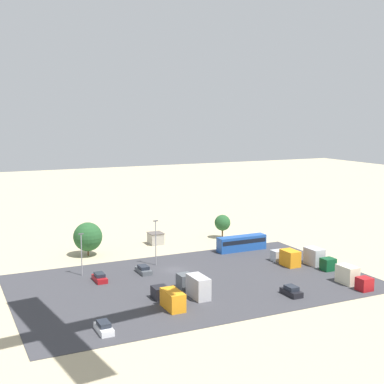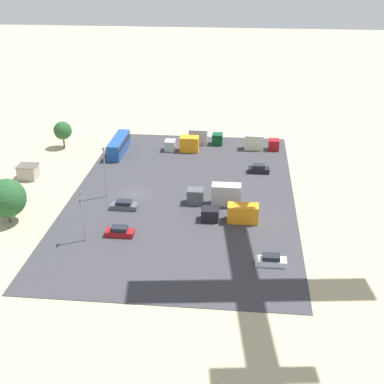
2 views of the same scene
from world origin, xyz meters
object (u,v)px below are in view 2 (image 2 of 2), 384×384
(parked_car_3, at_px, (271,261))
(parked_truck_3, at_px, (184,144))
(shed_building, at_px, (28,172))
(parked_truck_1, at_px, (234,214))
(bus, at_px, (119,145))
(parked_truck_0, at_px, (259,143))
(parked_truck_4, at_px, (204,137))
(parked_car_2, at_px, (124,205))
(parked_car_1, at_px, (120,232))
(parked_truck_2, at_px, (217,195))
(parked_car_0, at_px, (259,169))

(parked_car_3, xyz_separation_m, parked_truck_3, (-42.35, -16.82, 0.81))
(shed_building, height_order, parked_truck_1, parked_truck_1)
(bus, xyz_separation_m, parked_truck_0, (-4.99, 29.16, -0.28))
(bus, xyz_separation_m, parked_car_3, (39.91, 30.16, -1.12))
(parked_truck_0, height_order, parked_truck_3, parked_truck_0)
(parked_car_3, distance_m, parked_truck_4, 48.90)
(parked_car_2, height_order, parked_truck_3, parked_truck_3)
(shed_building, xyz_separation_m, parked_truck_4, (-21.98, 30.94, 0.27))
(parked_car_1, bearing_deg, parked_truck_2, 131.01)
(parked_truck_0, height_order, parked_truck_2, parked_truck_2)
(parked_car_2, bearing_deg, bus, -165.40)
(parked_car_1, relative_size, parked_truck_2, 0.48)
(parked_car_1, bearing_deg, parked_car_2, -171.86)
(parked_truck_4, bearing_deg, parked_car_2, -17.91)
(parked_car_3, xyz_separation_m, parked_truck_0, (-44.89, -1.01, 0.84))
(parked_car_2, height_order, parked_truck_2, parked_truck_2)
(parked_car_0, bearing_deg, parked_car_2, -51.61)
(shed_building, height_order, parked_car_0, shed_building)
(parked_car_3, bearing_deg, parked_truck_2, -154.94)
(parked_car_2, bearing_deg, parked_car_0, 128.39)
(parked_car_0, height_order, parked_car_3, parked_car_0)
(parked_car_0, relative_size, parked_truck_1, 0.45)
(parked_car_3, distance_m, parked_truck_1, 13.28)
(bus, xyz_separation_m, parked_car_1, (34.17, 7.86, -1.12))
(parked_car_3, bearing_deg, bus, -142.92)
(parked_car_3, bearing_deg, parked_car_2, -121.71)
(parked_car_1, bearing_deg, parked_truck_4, 167.39)
(parked_truck_1, distance_m, parked_truck_2, 6.47)
(parked_truck_2, xyz_separation_m, parked_truck_3, (-24.49, -8.47, -0.22))
(parked_car_3, distance_m, parked_truck_2, 19.75)
(parked_car_2, bearing_deg, parked_truck_0, 143.36)
(shed_building, xyz_separation_m, parked_truck_2, (7.28, 35.63, 0.37))
(bus, distance_m, parked_car_0, 29.92)
(parked_car_3, xyz_separation_m, parked_truck_1, (-12.08, -5.47, 0.68))
(bus, height_order, parked_truck_1, bus)
(bus, relative_size, parked_car_3, 2.65)
(parked_car_0, height_order, parked_car_1, parked_car_0)
(parked_truck_0, relative_size, parked_truck_3, 1.03)
(parked_truck_1, bearing_deg, parked_truck_2, 26.51)
(parked_car_1, xyz_separation_m, parked_truck_3, (-36.62, 5.48, 0.80))
(parked_truck_3, bearing_deg, parked_truck_1, -159.44)
(parked_truck_3, bearing_deg, parked_car_2, 166.37)
(parked_truck_1, distance_m, parked_truck_3, 32.33)
(bus, bearing_deg, parked_car_3, -52.92)
(shed_building, distance_m, bus, 20.23)
(parked_car_0, bearing_deg, parked_truck_3, -123.06)
(parked_car_0, bearing_deg, parked_car_3, 2.25)
(parked_car_0, relative_size, parked_truck_2, 0.45)
(parked_truck_0, bearing_deg, parked_car_3, 1.28)
(parked_car_1, xyz_separation_m, parked_car_2, (-8.82, -1.26, -0.03))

